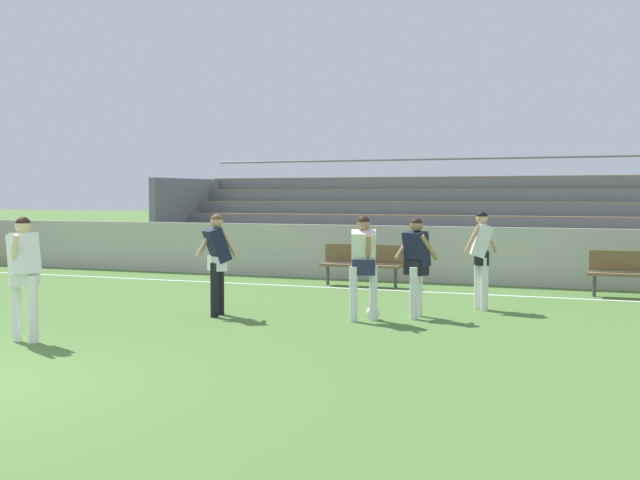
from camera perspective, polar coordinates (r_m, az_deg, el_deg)
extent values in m
cube|color=white|center=(17.90, -0.78, -3.22)|extent=(44.00, 0.12, 0.01)
cube|color=#BCB7AD|center=(19.55, 1.32, -0.82)|extent=(48.00, 0.16, 1.28)
cube|color=#897051|center=(19.94, 11.62, -1.63)|extent=(18.74, 0.36, 0.08)
cube|color=slate|center=(19.76, 11.51, -2.18)|extent=(18.74, 0.04, 0.35)
cube|color=#897051|center=(20.52, 11.94, -0.52)|extent=(18.74, 0.36, 0.08)
cube|color=slate|center=(20.33, 11.84, -1.04)|extent=(18.74, 0.04, 0.35)
cube|color=#897051|center=(21.10, 12.25, 0.54)|extent=(18.74, 0.36, 0.08)
cube|color=slate|center=(20.91, 12.15, 0.03)|extent=(18.74, 0.04, 0.35)
cube|color=#897051|center=(21.69, 12.54, 1.53)|extent=(18.74, 0.36, 0.08)
cube|color=slate|center=(21.50, 12.44, 1.05)|extent=(18.74, 0.04, 0.35)
cube|color=#897051|center=(22.28, 12.81, 2.47)|extent=(18.74, 0.36, 0.08)
cube|color=slate|center=(22.09, 12.72, 2.01)|extent=(18.74, 0.04, 0.35)
cube|color=#897051|center=(22.89, 13.07, 3.37)|extent=(18.74, 0.36, 0.08)
cube|color=slate|center=(22.69, 12.99, 2.93)|extent=(18.74, 0.04, 0.35)
cube|color=#897051|center=(23.49, 13.32, 4.22)|extent=(18.74, 0.36, 0.08)
cube|color=slate|center=(23.29, 13.24, 3.79)|extent=(18.74, 0.04, 0.35)
cube|color=slate|center=(24.98, -8.94, 1.37)|extent=(0.20, 4.02, 2.46)
cylinder|color=slate|center=(23.76, 13.43, 5.53)|extent=(18.74, 0.06, 0.06)
cube|color=brown|center=(16.96, 21.03, -2.27)|extent=(1.80, 0.40, 0.06)
cube|color=brown|center=(17.12, 21.06, -1.39)|extent=(1.80, 0.05, 0.40)
cylinder|color=#47474C|center=(17.01, 18.39, -2.97)|extent=(0.07, 0.07, 0.45)
cube|color=brown|center=(17.96, 2.86, -1.78)|extent=(1.80, 0.40, 0.06)
cube|color=brown|center=(18.11, 3.05, -0.94)|extent=(1.80, 0.05, 0.40)
cylinder|color=#47474C|center=(18.25, 0.54, -2.40)|extent=(0.07, 0.07, 0.45)
cylinder|color=#47474C|center=(17.74, 5.23, -2.58)|extent=(0.07, 0.07, 0.45)
cylinder|color=white|center=(13.12, 3.70, -3.67)|extent=(0.13, 0.13, 0.87)
cylinder|color=white|center=(12.97, 2.31, -3.74)|extent=(0.13, 0.13, 0.87)
cube|color=#232847|center=(13.00, 3.02, -1.89)|extent=(0.41, 0.33, 0.24)
cube|color=white|center=(12.98, 3.02, -0.57)|extent=(0.49, 0.50, 0.60)
cylinder|color=#A87A5B|center=(12.78, 3.34, -0.46)|extent=(0.21, 0.41, 0.43)
cylinder|color=#A87A5B|center=(13.18, 2.71, -0.35)|extent=(0.21, 0.41, 0.43)
sphere|color=#A87A5B|center=(12.96, 3.02, 1.12)|extent=(0.21, 0.21, 0.21)
sphere|color=black|center=(12.96, 3.02, 1.22)|extent=(0.20, 0.20, 0.20)
cylinder|color=white|center=(13.63, 6.81, -3.50)|extent=(0.13, 0.13, 0.83)
cylinder|color=white|center=(13.28, 6.47, -3.68)|extent=(0.13, 0.13, 0.83)
cube|color=black|center=(13.42, 6.65, -1.91)|extent=(0.42, 0.36, 0.24)
cube|color=#191E38|center=(13.39, 6.66, -0.63)|extent=(0.47, 0.44, 0.59)
cylinder|color=#A87A5B|center=(13.32, 7.52, -0.49)|extent=(0.25, 0.40, 0.43)
cylinder|color=#A87A5B|center=(13.47, 5.81, -0.44)|extent=(0.25, 0.40, 0.43)
sphere|color=#A87A5B|center=(13.37, 6.67, 1.02)|extent=(0.21, 0.21, 0.21)
sphere|color=black|center=(13.37, 6.67, 1.11)|extent=(0.20, 0.20, 0.20)
cylinder|color=white|center=(14.44, 11.27, -3.00)|extent=(0.13, 0.13, 0.92)
cylinder|color=white|center=(14.67, 10.83, -2.90)|extent=(0.13, 0.13, 0.92)
cube|color=black|center=(14.52, 11.07, -1.23)|extent=(0.32, 0.41, 0.24)
cube|color=white|center=(14.50, 11.08, -0.04)|extent=(0.47, 0.48, 0.60)
cylinder|color=#D6A884|center=(14.37, 10.48, 0.09)|extent=(0.30, 0.16, 0.50)
cylinder|color=#D6A884|center=(14.62, 11.67, 0.13)|extent=(0.30, 0.16, 0.50)
sphere|color=#D6A884|center=(14.48, 11.09, 1.48)|extent=(0.21, 0.21, 0.21)
sphere|color=black|center=(14.48, 11.10, 1.56)|extent=(0.20, 0.20, 0.20)
cylinder|color=black|center=(13.80, -6.89, -3.31)|extent=(0.13, 0.13, 0.89)
cylinder|color=black|center=(13.52, -7.29, -3.45)|extent=(0.13, 0.13, 0.89)
cube|color=white|center=(13.62, -7.10, -1.61)|extent=(0.42, 0.40, 0.24)
cube|color=#191E38|center=(13.60, -7.11, -0.35)|extent=(0.55, 0.55, 0.60)
cylinder|color=#D6A884|center=(13.54, -6.29, -0.20)|extent=(0.27, 0.30, 0.49)
cylinder|color=#D6A884|center=(13.65, -7.93, -0.18)|extent=(0.27, 0.30, 0.49)
sphere|color=#D6A884|center=(13.58, -7.12, 1.27)|extent=(0.21, 0.21, 0.21)
sphere|color=brown|center=(13.58, -7.12, 1.36)|extent=(0.20, 0.20, 0.20)
cylinder|color=white|center=(11.95, -20.20, -4.43)|extent=(0.13, 0.13, 0.91)
cylinder|color=white|center=(11.76, -19.16, -4.53)|extent=(0.13, 0.13, 0.91)
cube|color=white|center=(11.81, -19.73, -2.39)|extent=(0.38, 0.42, 0.24)
cube|color=white|center=(11.78, -19.75, -0.93)|extent=(0.50, 0.51, 0.60)
cylinder|color=beige|center=(11.95, -19.22, -0.69)|extent=(0.27, 0.21, 0.51)
cylinder|color=beige|center=(11.62, -20.31, -0.81)|extent=(0.27, 0.21, 0.51)
sphere|color=beige|center=(11.76, -19.79, 0.94)|extent=(0.21, 0.21, 0.21)
sphere|color=black|center=(11.76, -19.79, 1.04)|extent=(0.20, 0.20, 0.20)
sphere|color=white|center=(13.22, 3.67, -5.03)|extent=(0.22, 0.22, 0.22)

